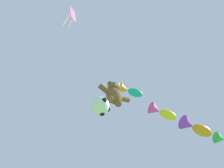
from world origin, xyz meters
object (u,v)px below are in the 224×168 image
teddy_bear_kite (114,93)px  fish_kite_goldfin (162,112)px  fish_kite_teal (130,91)px  fish_kite_tangerine (195,127)px  diamond_kite (72,15)px  soccer_ball_kite (100,106)px

teddy_bear_kite → fish_kite_goldfin: 3.36m
fish_kite_teal → fish_kite_tangerine: bearing=-1.7°
fish_kite_teal → diamond_kite: (-4.82, -1.70, 1.77)m
fish_kite_teal → fish_kite_tangerine: fish_kite_teal is taller
fish_kite_goldfin → soccer_ball_kite: bearing=178.9°
soccer_ball_kite → fish_kite_tangerine: bearing=-0.2°
teddy_bear_kite → fish_kite_teal: size_ratio=1.20×
teddy_bear_kite → diamond_kite: diamond_kite is taller
soccer_ball_kite → fish_kite_tangerine: (6.35, -0.02, 2.44)m
soccer_ball_kite → fish_kite_teal: 3.60m
fish_kite_goldfin → fish_kite_tangerine: 2.57m
soccer_ball_kite → fish_kite_goldfin: 4.36m
fish_kite_goldfin → fish_kite_tangerine: bearing=1.0°
teddy_bear_kite → soccer_ball_kite: (-0.58, 0.26, -1.19)m
fish_kite_teal → diamond_kite: bearing=-160.6°
teddy_bear_kite → fish_kite_tangerine: bearing=2.4°
teddy_bear_kite → fish_kite_tangerine: size_ratio=0.85×
soccer_ball_kite → fish_kite_tangerine: fish_kite_tangerine is taller
fish_kite_goldfin → diamond_kite: diamond_kite is taller
fish_kite_teal → fish_kite_tangerine: 4.54m
teddy_bear_kite → fish_kite_goldfin: (3.22, 0.19, 0.94)m
teddy_bear_kite → diamond_kite: 5.26m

